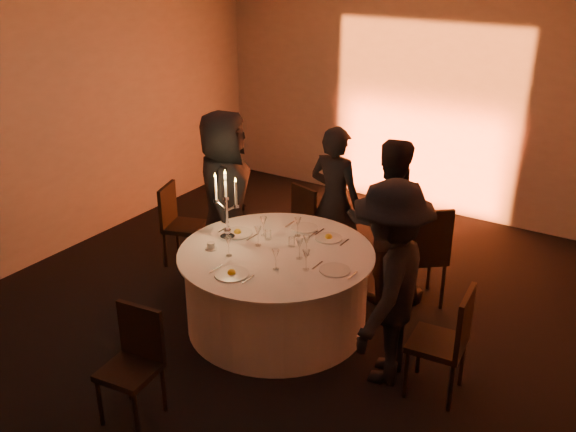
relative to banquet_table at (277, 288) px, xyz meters
The scene contains 31 objects.
floor 0.38m from the banquet_table, ahead, with size 7.00×7.00×0.00m, color black.
wall_back 3.67m from the banquet_table, 90.00° to the left, with size 7.00×7.00×0.00m, color #B4AEA7.
wall_left 3.20m from the banquet_table, behind, with size 7.00×7.00×0.00m, color #B4AEA7.
uplighter_fixture 3.22m from the banquet_table, 90.00° to the left, with size 0.25×0.12×0.10m, color black.
banquet_table is the anchor object (origin of this frame).
chair_left 1.73m from the banquet_table, 163.22° to the left, with size 0.50×0.50×0.91m.
chair_back_left 1.48m from the banquet_table, 108.31° to the left, with size 0.48×0.48×0.88m.
chair_back_right 1.48m from the banquet_table, 46.82° to the left, with size 0.66×0.66×1.07m.
chair_right 1.71m from the banquet_table, ahead, with size 0.45×0.45×0.96m.
chair_front 1.62m from the banquet_table, 97.52° to the right, with size 0.44×0.44×0.90m.
guest_left 1.29m from the banquet_table, 150.72° to the left, with size 0.89×0.58×1.82m, color black.
guest_back_left 1.34m from the banquet_table, 93.77° to the left, with size 0.60×0.39×1.64m, color black.
guest_back_right 1.29m from the banquet_table, 57.54° to the left, with size 0.82×0.64×1.68m, color black.
guest_right 1.29m from the banquet_table, ahead, with size 1.12×0.64×1.73m, color black.
plate_left 0.67m from the banquet_table, 167.36° to the left, with size 0.36×0.29×0.08m.
plate_back_left 0.70m from the banquet_table, 94.48° to the left, with size 0.36×0.26×0.01m.
plate_back_right 0.69m from the banquet_table, 61.15° to the left, with size 0.35×0.26×0.08m.
plate_right 0.74m from the banquet_table, ahead, with size 0.36×0.27×0.01m.
plate_front 0.70m from the banquet_table, 97.72° to the right, with size 0.35×0.30×0.08m.
coffee_cup 0.73m from the banquet_table, 152.64° to the right, with size 0.11×0.11×0.07m.
candelabra 0.83m from the banquet_table, behind, with size 0.29×0.14×0.69m.
wine_glass_a 0.65m from the banquet_table, 91.88° to the left, with size 0.07×0.07×0.19m.
wine_glass_b 0.63m from the banquet_table, 57.00° to the right, with size 0.07×0.07×0.19m.
wine_glass_c 0.56m from the banquet_table, behind, with size 0.07×0.07×0.19m.
wine_glass_d 0.68m from the banquet_table, 135.95° to the right, with size 0.07×0.07×0.19m.
wine_glass_e 0.68m from the banquet_table, 20.91° to the right, with size 0.07×0.07×0.19m.
wine_glass_f 0.58m from the banquet_table, ahead, with size 0.07×0.07×0.19m.
wine_glass_g 0.64m from the banquet_table, 142.42° to the left, with size 0.07×0.07×0.19m.
wine_glass_h 0.59m from the banquet_table, 18.46° to the left, with size 0.07×0.07×0.19m.
tumbler_a 0.47m from the banquet_table, 70.86° to the left, with size 0.07×0.07×0.09m, color white.
tumbler_b 0.51m from the banquet_table, 139.61° to the left, with size 0.07×0.07×0.09m, color white.
Camera 1 is at (2.90, -4.34, 3.39)m, focal length 40.00 mm.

